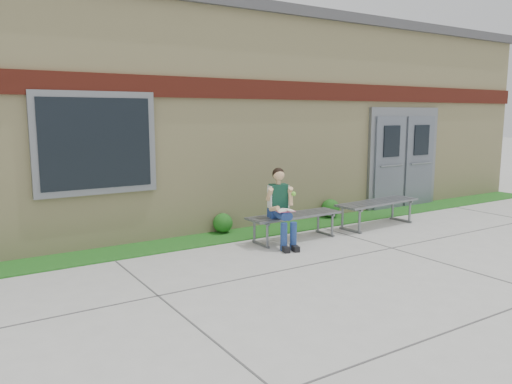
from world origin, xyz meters
TOP-DOWN VIEW (x-y plane):
  - ground at (0.00, 0.00)m, footprint 80.00×80.00m
  - grass_strip at (0.00, 2.60)m, footprint 16.00×0.80m
  - school_building at (-0.00, 5.99)m, footprint 16.20×6.22m
  - bench_left at (-0.01, 1.79)m, footprint 1.74×0.49m
  - bench_right at (1.99, 1.79)m, footprint 1.91×0.68m
  - girl at (-0.42, 1.61)m, footprint 0.48×0.79m
  - shrub_mid at (-0.83, 2.85)m, footprint 0.36×0.36m
  - shrub_east at (1.73, 2.85)m, footprint 0.38×0.38m

SIDE VIEW (x-z plane):
  - ground at x=0.00m, z-range 0.00..0.00m
  - grass_strip at x=0.00m, z-range 0.00..0.02m
  - shrub_mid at x=-0.83m, z-range 0.02..0.38m
  - shrub_east at x=1.73m, z-range 0.02..0.40m
  - bench_left at x=-0.01m, z-range 0.12..0.57m
  - bench_right at x=1.99m, z-range 0.13..0.62m
  - girl at x=-0.42m, z-range 0.04..1.32m
  - school_building at x=0.00m, z-range 0.00..4.20m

